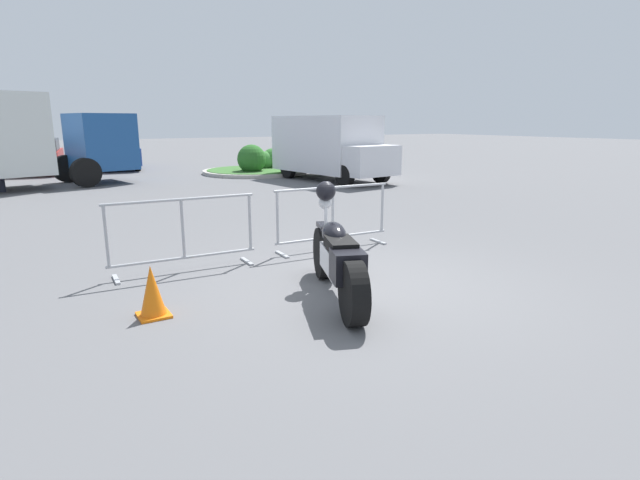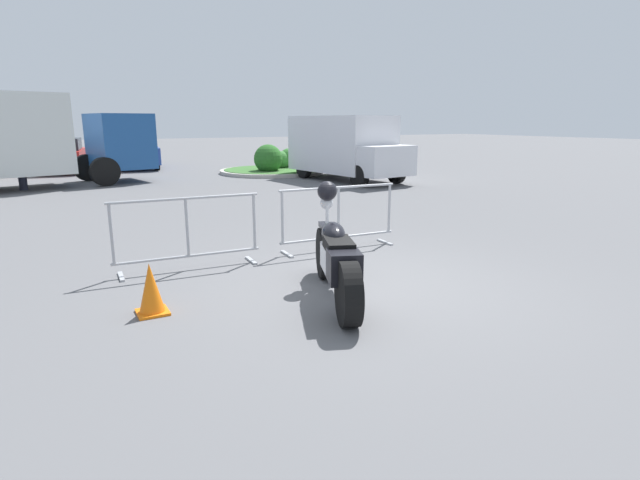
# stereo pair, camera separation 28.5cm
# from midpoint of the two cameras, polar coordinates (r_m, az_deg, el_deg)

# --- Properties ---
(ground_plane) EXTENTS (120.00, 120.00, 0.00)m
(ground_plane) POSITION_cam_midpoint_polar(r_m,az_deg,el_deg) (6.63, 3.71, -5.26)
(ground_plane) COLOR #5B5B5E
(motorcycle) EXTENTS (1.04, 2.30, 1.36)m
(motorcycle) POSITION_cam_midpoint_polar(r_m,az_deg,el_deg) (6.04, 0.61, -2.00)
(motorcycle) COLOR black
(motorcycle) RESTS_ON ground
(crowd_barrier_near) EXTENTS (2.13, 0.53, 1.07)m
(crowd_barrier_near) POSITION_cam_midpoint_polar(r_m,az_deg,el_deg) (7.43, -16.44, 0.67)
(crowd_barrier_near) COLOR #9EA0A5
(crowd_barrier_near) RESTS_ON ground
(crowd_barrier_far) EXTENTS (2.13, 0.53, 1.07)m
(crowd_barrier_far) POSITION_cam_midpoint_polar(r_m,az_deg,el_deg) (8.41, 0.49, 2.67)
(crowd_barrier_far) COLOR #9EA0A5
(crowd_barrier_far) RESTS_ON ground
(delivery_van) EXTENTS (2.55, 5.20, 2.31)m
(delivery_van) POSITION_cam_midpoint_polar(r_m,az_deg,el_deg) (18.51, 0.61, 10.70)
(delivery_van) COLOR silver
(delivery_van) RESTS_ON ground
(parked_car_red) EXTENTS (2.23, 4.37, 1.42)m
(parked_car_red) POSITION_cam_midpoint_polar(r_m,az_deg,el_deg) (24.17, -29.83, 8.35)
(parked_car_red) COLOR #B21E19
(parked_car_red) RESTS_ON ground
(parked_car_blue) EXTENTS (2.36, 4.63, 1.51)m
(parked_car_blue) POSITION_cam_midpoint_polar(r_m,az_deg,el_deg) (24.83, -22.54, 9.28)
(parked_car_blue) COLOR #284799
(parked_car_blue) RESTS_ON ground
(planter_island) EXTENTS (4.36, 4.36, 1.21)m
(planter_island) POSITION_cam_midpoint_polar(r_m,az_deg,el_deg) (21.24, -7.57, 8.48)
(planter_island) COLOR #ADA89E
(planter_island) RESTS_ON ground
(traffic_cone) EXTENTS (0.34, 0.34, 0.59)m
(traffic_cone) POSITION_cam_midpoint_polar(r_m,az_deg,el_deg) (5.88, -19.98, -5.60)
(traffic_cone) COLOR orange
(traffic_cone) RESTS_ON ground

